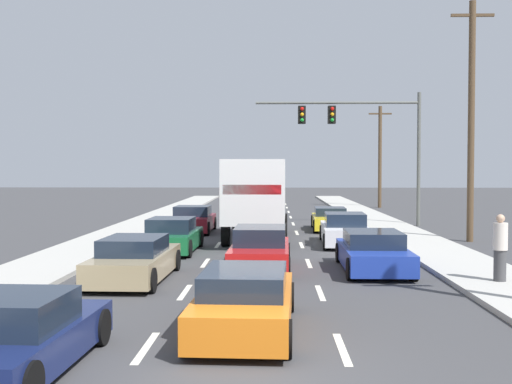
{
  "coord_description": "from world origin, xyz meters",
  "views": [
    {
      "loc": [
        0.48,
        -9.62,
        3.11
      ],
      "look_at": [
        -0.03,
        11.45,
        2.34
      ],
      "focal_mm": 45.09,
      "sensor_mm": 36.0,
      "label": 1
    }
  ],
  "objects_px": {
    "car_yellow": "(330,220)",
    "car_white": "(344,230)",
    "box_truck": "(257,194)",
    "traffic_signal_mast": "(352,126)",
    "car_maroon": "(193,220)",
    "car_green": "(172,236)",
    "pedestrian_near_corner": "(500,248)",
    "car_navy": "(13,337)",
    "car_orange": "(245,302)",
    "car_red": "(260,250)",
    "car_blue": "(373,252)",
    "car_tan": "(135,260)",
    "utility_pole_mid": "(471,119)",
    "utility_pole_far": "(380,155)"
  },
  "relations": [
    {
      "from": "car_orange",
      "to": "car_blue",
      "type": "bearing_deg",
      "value": 63.92
    },
    {
      "from": "box_truck",
      "to": "car_white",
      "type": "distance_m",
      "value": 4.12
    },
    {
      "from": "car_green",
      "to": "car_white",
      "type": "bearing_deg",
      "value": 19.33
    },
    {
      "from": "car_navy",
      "to": "car_yellow",
      "type": "xyz_separation_m",
      "value": [
        6.91,
        22.81,
        -0.01
      ]
    },
    {
      "from": "car_red",
      "to": "car_blue",
      "type": "distance_m",
      "value": 3.45
    },
    {
      "from": "car_maroon",
      "to": "car_white",
      "type": "distance_m",
      "value": 8.51
    },
    {
      "from": "car_yellow",
      "to": "utility_pole_far",
      "type": "distance_m",
      "value": 19.9
    },
    {
      "from": "car_orange",
      "to": "traffic_signal_mast",
      "type": "bearing_deg",
      "value": 77.95
    },
    {
      "from": "car_orange",
      "to": "traffic_signal_mast",
      "type": "relative_size",
      "value": 0.52
    },
    {
      "from": "car_blue",
      "to": "car_yellow",
      "type": "bearing_deg",
      "value": 90.59
    },
    {
      "from": "car_yellow",
      "to": "car_white",
      "type": "relative_size",
      "value": 0.91
    },
    {
      "from": "pedestrian_near_corner",
      "to": "utility_pole_far",
      "type": "bearing_deg",
      "value": 85.71
    },
    {
      "from": "car_red",
      "to": "car_navy",
      "type": "bearing_deg",
      "value": -109.67
    },
    {
      "from": "car_navy",
      "to": "car_red",
      "type": "xyz_separation_m",
      "value": [
        3.6,
        10.08,
        0.06
      ]
    },
    {
      "from": "car_tan",
      "to": "car_navy",
      "type": "distance_m",
      "value": 8.01
    },
    {
      "from": "car_blue",
      "to": "utility_pole_far",
      "type": "relative_size",
      "value": 0.57
    },
    {
      "from": "box_truck",
      "to": "car_white",
      "type": "height_order",
      "value": "box_truck"
    },
    {
      "from": "car_blue",
      "to": "car_tan",
      "type": "bearing_deg",
      "value": -164.6
    },
    {
      "from": "box_truck",
      "to": "traffic_signal_mast",
      "type": "height_order",
      "value": "traffic_signal_mast"
    },
    {
      "from": "box_truck",
      "to": "car_tan",
      "type": "bearing_deg",
      "value": -107.69
    },
    {
      "from": "car_white",
      "to": "car_maroon",
      "type": "bearing_deg",
      "value": 143.39
    },
    {
      "from": "car_white",
      "to": "utility_pole_mid",
      "type": "bearing_deg",
      "value": 13.49
    },
    {
      "from": "car_red",
      "to": "car_tan",
      "type": "bearing_deg",
      "value": -148.93
    },
    {
      "from": "box_truck",
      "to": "utility_pole_far",
      "type": "height_order",
      "value": "utility_pole_far"
    },
    {
      "from": "car_blue",
      "to": "pedestrian_near_corner",
      "type": "xyz_separation_m",
      "value": [
        2.94,
        -2.51,
        0.46
      ]
    },
    {
      "from": "utility_pole_mid",
      "to": "pedestrian_near_corner",
      "type": "bearing_deg",
      "value": -103.02
    },
    {
      "from": "car_green",
      "to": "car_navy",
      "type": "bearing_deg",
      "value": -90.95
    },
    {
      "from": "box_truck",
      "to": "utility_pole_mid",
      "type": "distance_m",
      "value": 9.63
    },
    {
      "from": "car_blue",
      "to": "car_white",
      "type": "bearing_deg",
      "value": 91.07
    },
    {
      "from": "car_maroon",
      "to": "car_green",
      "type": "relative_size",
      "value": 0.96
    },
    {
      "from": "car_navy",
      "to": "utility_pole_far",
      "type": "bearing_deg",
      "value": 73.2
    },
    {
      "from": "utility_pole_far",
      "to": "car_white",
      "type": "bearing_deg",
      "value": -102.66
    },
    {
      "from": "car_navy",
      "to": "utility_pole_far",
      "type": "xyz_separation_m",
      "value": [
        12.55,
        41.55,
        3.61
      ]
    },
    {
      "from": "car_yellow",
      "to": "car_maroon",
      "type": "bearing_deg",
      "value": -169.81
    },
    {
      "from": "car_maroon",
      "to": "traffic_signal_mast",
      "type": "distance_m",
      "value": 10.22
    },
    {
      "from": "car_navy",
      "to": "pedestrian_near_corner",
      "type": "relative_size",
      "value": 2.39
    },
    {
      "from": "car_maroon",
      "to": "car_white",
      "type": "bearing_deg",
      "value": -36.61
    },
    {
      "from": "car_white",
      "to": "utility_pole_far",
      "type": "bearing_deg",
      "value": 77.34
    },
    {
      "from": "car_red",
      "to": "traffic_signal_mast",
      "type": "distance_m",
      "value": 16.64
    },
    {
      "from": "car_navy",
      "to": "car_orange",
      "type": "distance_m",
      "value": 4.29
    },
    {
      "from": "traffic_signal_mast",
      "to": "pedestrian_near_corner",
      "type": "height_order",
      "value": "traffic_signal_mast"
    },
    {
      "from": "pedestrian_near_corner",
      "to": "car_maroon",
      "type": "bearing_deg",
      "value": 124.89
    },
    {
      "from": "traffic_signal_mast",
      "to": "pedestrian_near_corner",
      "type": "xyz_separation_m",
      "value": [
        1.68,
        -17.91,
        -4.37
      ]
    },
    {
      "from": "car_tan",
      "to": "car_blue",
      "type": "relative_size",
      "value": 1.02
    },
    {
      "from": "car_maroon",
      "to": "box_truck",
      "type": "bearing_deg",
      "value": -48.55
    },
    {
      "from": "car_green",
      "to": "car_yellow",
      "type": "height_order",
      "value": "car_green"
    },
    {
      "from": "car_green",
      "to": "car_yellow",
      "type": "bearing_deg",
      "value": 52.32
    },
    {
      "from": "car_orange",
      "to": "traffic_signal_mast",
      "type": "distance_m",
      "value": 23.77
    },
    {
      "from": "car_orange",
      "to": "car_white",
      "type": "relative_size",
      "value": 0.98
    },
    {
      "from": "car_red",
      "to": "utility_pole_far",
      "type": "relative_size",
      "value": 0.56
    }
  ]
}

